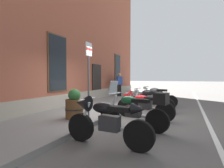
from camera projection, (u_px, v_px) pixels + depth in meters
name	position (u px, v px, depth m)	size (l,w,h in m)	color
ground_plane	(114.00, 116.00, 6.83)	(140.00, 140.00, 0.00)	#565451
sidewalk	(84.00, 111.00, 7.36)	(27.89, 2.73, 0.14)	slate
lane_stripe	(209.00, 124.00, 5.58)	(27.89, 0.12, 0.01)	silver
brick_pub_facade	(0.00, 1.00, 9.11)	(21.89, 7.31, 10.82)	brown
motorcycle_black_sport	(104.00, 119.00, 3.82)	(0.62, 2.04, 1.07)	black
motorcycle_green_touring	(135.00, 109.00, 5.04)	(0.81, 2.16, 1.37)	black
motorcycle_red_sport	(142.00, 104.00, 6.32)	(0.74, 2.17, 0.98)	black
motorcycle_black_naked	(149.00, 100.00, 7.64)	(0.67, 2.11, 1.01)	black
motorcycle_grey_naked	(156.00, 97.00, 9.03)	(0.67, 2.08, 1.02)	black
pedestrian_blue_top	(119.00, 83.00, 12.71)	(0.60, 0.43, 1.67)	black
pedestrian_dark_jacket	(119.00, 83.00, 13.38)	(0.64, 0.33, 1.62)	#38332D
parking_sign	(89.00, 69.00, 5.93)	(0.36, 0.07, 2.53)	#4C4C51
barrel_planter	(74.00, 106.00, 5.78)	(0.61, 0.61, 0.97)	brown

